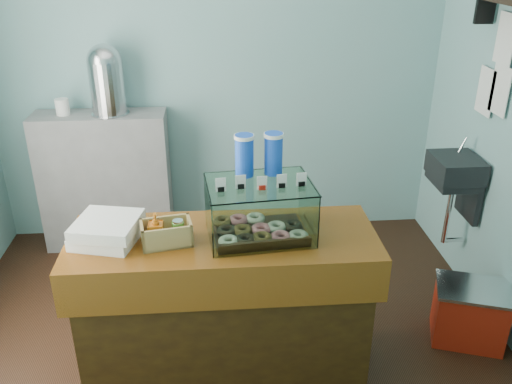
{
  "coord_description": "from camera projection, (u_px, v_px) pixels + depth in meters",
  "views": [
    {
      "loc": [
        -0.02,
        -2.69,
        2.29
      ],
      "look_at": [
        0.18,
        -0.15,
        1.1
      ],
      "focal_mm": 38.0,
      "sensor_mm": 36.0,
      "label": 1
    }
  ],
  "objects": [
    {
      "name": "ground",
      "position": [
        226.0,
        341.0,
        3.4
      ],
      "size": [
        3.5,
        3.5,
        0.0
      ],
      "primitive_type": "plane",
      "color": "black",
      "rests_on": "ground"
    },
    {
      "name": "room_shell",
      "position": [
        223.0,
        69.0,
        2.69
      ],
      "size": [
        3.54,
        3.04,
        2.82
      ],
      "color": "#7BB2B4",
      "rests_on": "ground"
    },
    {
      "name": "counter",
      "position": [
        225.0,
        306.0,
        2.98
      ],
      "size": [
        1.6,
        0.6,
        0.9
      ],
      "color": "#3E270C",
      "rests_on": "ground"
    },
    {
      "name": "back_shelf",
      "position": [
        106.0,
        181.0,
        4.3
      ],
      "size": [
        1.0,
        0.32,
        1.1
      ],
      "primitive_type": "cube",
      "color": "gray",
      "rests_on": "ground"
    },
    {
      "name": "display_case",
      "position": [
        258.0,
        203.0,
        2.76
      ],
      "size": [
        0.57,
        0.44,
        0.51
      ],
      "rotation": [
        0.0,
        0.0,
        0.1
      ],
      "color": "black",
      "rests_on": "counter"
    },
    {
      "name": "condiment_crate",
      "position": [
        165.0,
        233.0,
        2.7
      ],
      "size": [
        0.27,
        0.19,
        0.17
      ],
      "rotation": [
        0.0,
        0.0,
        0.18
      ],
      "color": "tan",
      "rests_on": "counter"
    },
    {
      "name": "pastry_boxes",
      "position": [
        107.0,
        230.0,
        2.73
      ],
      "size": [
        0.37,
        0.38,
        0.12
      ],
      "rotation": [
        0.0,
        0.0,
        -0.26
      ],
      "color": "white",
      "rests_on": "counter"
    },
    {
      "name": "coffee_urn",
      "position": [
        106.0,
        78.0,
        3.95
      ],
      "size": [
        0.28,
        0.28,
        0.52
      ],
      "color": "silver",
      "rests_on": "back_shelf"
    },
    {
      "name": "red_cooler",
      "position": [
        469.0,
        313.0,
        3.35
      ],
      "size": [
        0.51,
        0.45,
        0.38
      ],
      "rotation": [
        0.0,
        0.0,
        -0.33
      ],
      "color": "red",
      "rests_on": "ground"
    }
  ]
}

